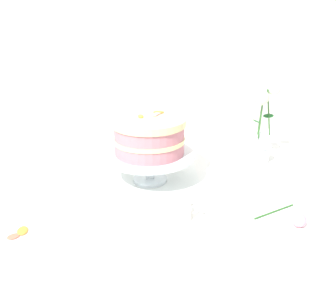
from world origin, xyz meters
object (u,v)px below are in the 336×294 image
at_px(layer_cake, 149,136).
at_px(fallen_rose, 297,220).
at_px(teacup, 179,213).
at_px(dining_table, 181,209).
at_px(flower_vase, 261,131).
at_px(cake_stand, 150,158).

height_order(layer_cake, fallen_rose, layer_cake).
xyz_separation_m(teacup, fallen_rose, (0.30, -0.06, -0.01)).
bearing_deg(layer_cake, dining_table, -18.94).
relative_size(layer_cake, flower_vase, 0.78).
height_order(dining_table, teacup, teacup).
xyz_separation_m(dining_table, layer_cake, (-0.10, 0.03, 0.25)).
height_order(dining_table, fallen_rose, fallen_rose).
relative_size(layer_cake, teacup, 1.82).
xyz_separation_m(dining_table, teacup, (-0.04, -0.22, 0.12)).
bearing_deg(flower_vase, cake_stand, -164.58).
height_order(layer_cake, flower_vase, flower_vase).
bearing_deg(flower_vase, teacup, -134.10).
bearing_deg(fallen_rose, dining_table, 132.91).
height_order(dining_table, cake_stand, cake_stand).
bearing_deg(flower_vase, dining_table, -154.99).
relative_size(flower_vase, teacup, 2.33).
relative_size(dining_table, cake_stand, 4.83).
distance_m(teacup, fallen_rose, 0.31).
distance_m(dining_table, layer_cake, 0.27).
height_order(cake_stand, fallen_rose, cake_stand).
bearing_deg(teacup, fallen_rose, -11.10).
distance_m(dining_table, teacup, 0.25).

